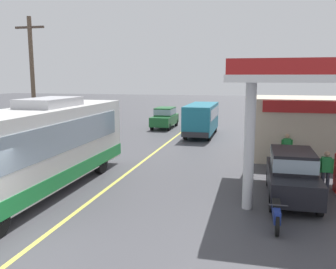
% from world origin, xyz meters
% --- Properties ---
extents(ground, '(120.00, 120.00, 0.00)m').
position_xyz_m(ground, '(0.00, 20.00, 0.00)').
color(ground, '#424247').
extents(lane_divider_stripe, '(0.16, 50.00, 0.01)m').
position_xyz_m(lane_divider_stripe, '(0.00, 15.00, 0.00)').
color(lane_divider_stripe, '#D8CC4C').
rests_on(lane_divider_stripe, ground).
extents(coach_bus_main, '(2.60, 11.04, 3.69)m').
position_xyz_m(coach_bus_main, '(-2.34, 4.39, 1.72)').
color(coach_bus_main, white).
rests_on(coach_bus_main, ground).
extents(gas_station_roadside, '(9.10, 11.95, 5.10)m').
position_xyz_m(gas_station_roadside, '(9.33, 11.51, 2.63)').
color(gas_station_roadside, '#B21E1E').
rests_on(gas_station_roadside, ground).
extents(car_at_pump, '(1.70, 4.20, 1.82)m').
position_xyz_m(car_at_pump, '(7.22, 6.05, 1.01)').
color(car_at_pump, black).
rests_on(car_at_pump, ground).
extents(minibus_opposing_lane, '(2.04, 6.13, 2.44)m').
position_xyz_m(minibus_opposing_lane, '(1.85, 19.66, 1.47)').
color(minibus_opposing_lane, teal).
rests_on(minibus_opposing_lane, ground).
extents(motorcycle_parked_forecourt, '(0.55, 1.80, 0.92)m').
position_xyz_m(motorcycle_parked_forecourt, '(6.51, 3.20, 0.44)').
color(motorcycle_parked_forecourt, black).
rests_on(motorcycle_parked_forecourt, ground).
extents(pedestrian_near_pump, '(0.55, 0.22, 1.66)m').
position_xyz_m(pedestrian_near_pump, '(8.60, 7.14, 0.93)').
color(pedestrian_near_pump, '#33333F').
rests_on(pedestrian_near_pump, ground).
extents(pedestrian_by_shop, '(0.55, 0.22, 1.66)m').
position_xyz_m(pedestrian_by_shop, '(7.47, 11.26, 0.93)').
color(pedestrian_by_shop, '#33333F').
rests_on(pedestrian_by_shop, ground).
extents(car_trailing_behind_bus, '(1.70, 4.20, 1.82)m').
position_xyz_m(car_trailing_behind_bus, '(-1.95, 23.14, 1.01)').
color(car_trailing_behind_bus, '#1E602D').
rests_on(car_trailing_behind_bus, ground).
extents(utility_pole_roadside, '(1.80, 0.24, 7.90)m').
position_xyz_m(utility_pole_roadside, '(-6.76, 10.83, 4.13)').
color(utility_pole_roadside, brown).
rests_on(utility_pole_roadside, ground).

